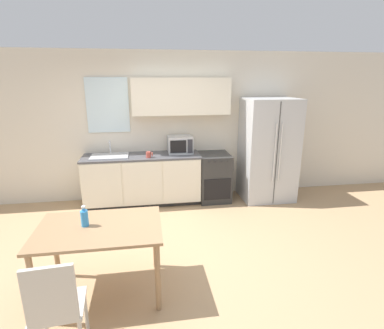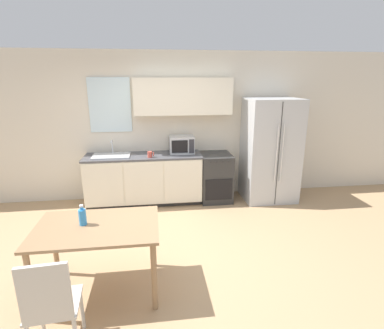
{
  "view_description": "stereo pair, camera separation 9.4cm",
  "coord_description": "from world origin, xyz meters",
  "px_view_note": "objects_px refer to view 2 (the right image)",
  "views": [
    {
      "loc": [
        -0.18,
        -3.5,
        2.22
      ],
      "look_at": [
        0.45,
        0.51,
        1.05
      ],
      "focal_mm": 28.0,
      "sensor_mm": 36.0,
      "label": 1
    },
    {
      "loc": [
        -0.09,
        -3.51,
        2.22
      ],
      "look_at": [
        0.45,
        0.51,
        1.05
      ],
      "focal_mm": 28.0,
      "sensor_mm": 36.0,
      "label": 2
    }
  ],
  "objects_px": {
    "refrigerator": "(270,150)",
    "dining_table": "(98,235)",
    "coffee_mug": "(150,154)",
    "oven_range": "(215,177)",
    "drink_bottle": "(82,217)",
    "microwave": "(182,144)",
    "dining_chair_near": "(50,303)"
  },
  "relations": [
    {
      "from": "refrigerator",
      "to": "coffee_mug",
      "type": "distance_m",
      "value": 2.2
    },
    {
      "from": "dining_table",
      "to": "drink_bottle",
      "type": "distance_m",
      "value": 0.24
    },
    {
      "from": "microwave",
      "to": "dining_table",
      "type": "height_order",
      "value": "microwave"
    },
    {
      "from": "oven_range",
      "to": "microwave",
      "type": "distance_m",
      "value": 0.88
    },
    {
      "from": "microwave",
      "to": "dining_table",
      "type": "distance_m",
      "value": 2.73
    },
    {
      "from": "oven_range",
      "to": "drink_bottle",
      "type": "height_order",
      "value": "drink_bottle"
    },
    {
      "from": "refrigerator",
      "to": "oven_range",
      "type": "bearing_deg",
      "value": 176.23
    },
    {
      "from": "oven_range",
      "to": "drink_bottle",
      "type": "relative_size",
      "value": 4.02
    },
    {
      "from": "refrigerator",
      "to": "coffee_mug",
      "type": "bearing_deg",
      "value": -177.46
    },
    {
      "from": "microwave",
      "to": "dining_chair_near",
      "type": "xyz_separation_m",
      "value": [
        -1.36,
        -3.25,
        -0.52
      ]
    },
    {
      "from": "microwave",
      "to": "drink_bottle",
      "type": "xyz_separation_m",
      "value": [
        -1.26,
        -2.42,
        -0.2
      ]
    },
    {
      "from": "refrigerator",
      "to": "drink_bottle",
      "type": "bearing_deg",
      "value": -142.16
    },
    {
      "from": "oven_range",
      "to": "refrigerator",
      "type": "xyz_separation_m",
      "value": [
        1.01,
        -0.07,
        0.5
      ]
    },
    {
      "from": "drink_bottle",
      "to": "refrigerator",
      "type": "bearing_deg",
      "value": 37.84
    },
    {
      "from": "dining_chair_near",
      "to": "microwave",
      "type": "bearing_deg",
      "value": 62.65
    },
    {
      "from": "refrigerator",
      "to": "microwave",
      "type": "distance_m",
      "value": 1.64
    },
    {
      "from": "drink_bottle",
      "to": "dining_table",
      "type": "bearing_deg",
      "value": -16.52
    },
    {
      "from": "drink_bottle",
      "to": "oven_range",
      "type": "bearing_deg",
      "value": 50.89
    },
    {
      "from": "dining_chair_near",
      "to": "drink_bottle",
      "type": "relative_size",
      "value": 4.25
    },
    {
      "from": "coffee_mug",
      "to": "dining_table",
      "type": "distance_m",
      "value": 2.27
    },
    {
      "from": "coffee_mug",
      "to": "microwave",
      "type": "bearing_deg",
      "value": 25.43
    },
    {
      "from": "oven_range",
      "to": "coffee_mug",
      "type": "distance_m",
      "value": 1.31
    },
    {
      "from": "oven_range",
      "to": "coffee_mug",
      "type": "xyz_separation_m",
      "value": [
        -1.19,
        -0.16,
        0.52
      ]
    },
    {
      "from": "drink_bottle",
      "to": "coffee_mug",
      "type": "bearing_deg",
      "value": 72.23
    },
    {
      "from": "dining_table",
      "to": "drink_bottle",
      "type": "bearing_deg",
      "value": 163.48
    },
    {
      "from": "dining_chair_near",
      "to": "drink_bottle",
      "type": "bearing_deg",
      "value": 78.54
    },
    {
      "from": "oven_range",
      "to": "drink_bottle",
      "type": "distance_m",
      "value": 3.01
    },
    {
      "from": "dining_table",
      "to": "dining_chair_near",
      "type": "xyz_separation_m",
      "value": [
        -0.24,
        -0.79,
        -0.13
      ]
    },
    {
      "from": "microwave",
      "to": "oven_range",
      "type": "bearing_deg",
      "value": -9.98
    },
    {
      "from": "refrigerator",
      "to": "dining_table",
      "type": "xyz_separation_m",
      "value": [
        -2.74,
        -2.28,
        -0.27
      ]
    },
    {
      "from": "dining_table",
      "to": "drink_bottle",
      "type": "relative_size",
      "value": 5.7
    },
    {
      "from": "refrigerator",
      "to": "microwave",
      "type": "height_order",
      "value": "refrigerator"
    }
  ]
}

